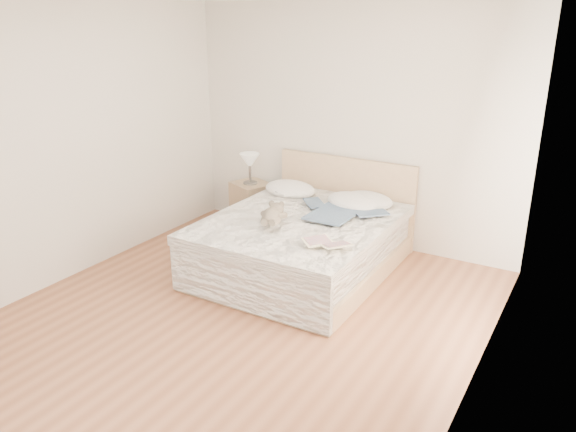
% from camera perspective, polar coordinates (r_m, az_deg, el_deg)
% --- Properties ---
extents(floor, '(4.00, 4.50, 0.00)m').
position_cam_1_polar(floor, '(5.10, -4.98, -10.27)').
color(floor, brown).
rests_on(floor, ground).
extents(wall_back, '(4.00, 0.02, 2.70)m').
position_cam_1_polar(wall_back, '(6.49, 6.32, 9.03)').
color(wall_back, beige).
rests_on(wall_back, ground).
extents(wall_left, '(0.02, 4.50, 2.70)m').
position_cam_1_polar(wall_left, '(5.95, -21.45, 6.80)').
color(wall_left, beige).
rests_on(wall_left, ground).
extents(wall_right, '(0.02, 4.50, 2.70)m').
position_cam_1_polar(wall_right, '(3.81, 19.75, 0.25)').
color(wall_right, beige).
rests_on(wall_right, ground).
extents(window, '(0.02, 1.30, 1.10)m').
position_cam_1_polar(window, '(4.07, 20.61, 2.82)').
color(window, white).
rests_on(window, wall_right).
extents(bed, '(1.72, 2.14, 1.00)m').
position_cam_1_polar(bed, '(5.87, 1.65, -2.66)').
color(bed, tan).
rests_on(bed, floor).
extents(nightstand, '(0.57, 0.54, 0.56)m').
position_cam_1_polar(nightstand, '(7.12, -3.71, 1.19)').
color(nightstand, '#9F8763').
rests_on(nightstand, floor).
extents(table_lamp, '(0.32, 0.32, 0.38)m').
position_cam_1_polar(table_lamp, '(6.95, -3.90, 5.47)').
color(table_lamp, '#45413C').
rests_on(table_lamp, nightstand).
extents(pillow_left, '(0.64, 0.45, 0.19)m').
position_cam_1_polar(pillow_left, '(6.51, 0.22, 2.75)').
color(pillow_left, white).
rests_on(pillow_left, bed).
extents(pillow_middle, '(0.71, 0.59, 0.18)m').
position_cam_1_polar(pillow_middle, '(6.10, 6.52, 1.42)').
color(pillow_middle, white).
rests_on(pillow_middle, bed).
extents(pillow_right, '(0.64, 0.49, 0.17)m').
position_cam_1_polar(pillow_right, '(6.17, 8.10, 1.58)').
color(pillow_right, silver).
rests_on(pillow_right, bed).
extents(blouse, '(0.68, 0.72, 0.03)m').
position_cam_1_polar(blouse, '(5.76, 4.68, 0.28)').
color(blouse, '#2F445E').
rests_on(blouse, bed).
extents(photo_book, '(0.34, 0.32, 0.02)m').
position_cam_1_polar(photo_book, '(6.40, -0.37, 2.35)').
color(photo_book, white).
rests_on(photo_book, bed).
extents(childrens_book, '(0.46, 0.44, 0.02)m').
position_cam_1_polar(childrens_book, '(5.00, 3.97, -2.82)').
color(childrens_book, '#F8ECC6').
rests_on(childrens_book, bed).
extents(teddy_bear, '(0.33, 0.39, 0.18)m').
position_cam_1_polar(teddy_bear, '(5.46, -1.72, -0.58)').
color(teddy_bear, '#6C6151').
rests_on(teddy_bear, bed).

